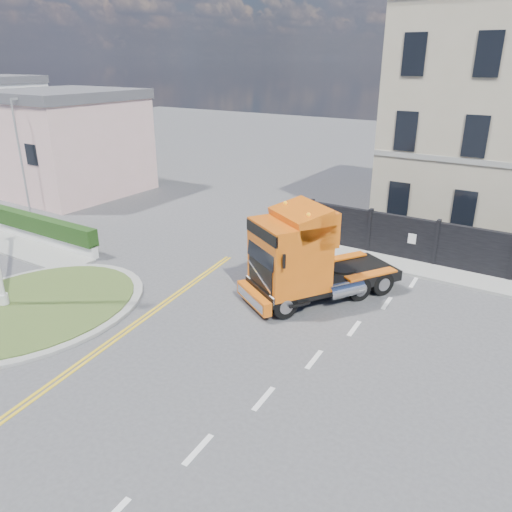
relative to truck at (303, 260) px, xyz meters
The scene contains 10 objects.
ground 3.45m from the truck, 103.57° to the right, with size 120.00×120.00×0.00m, color #424244.
traffic_island 9.88m from the truck, 142.25° to the right, with size 6.80×6.80×0.17m.
hedge_wall 13.82m from the truck, behind, with size 8.00×0.55×1.35m.
pavement_side 14.04m from the truck, 169.37° to the right, with size 8.50×1.80×0.10m, color gray.
seaside_bldg_pink 21.62m from the truck, 163.79° to the left, with size 8.00×8.00×6.00m, color beige.
seaside_bldg_cream 29.83m from the truck, 164.39° to the left, with size 9.00×8.00×5.00m, color white.
hoarding_fence 8.41m from the truck, 45.93° to the left, with size 18.80×0.25×2.00m.
pavement_far 7.52m from the truck, 44.13° to the left, with size 20.00×1.60×0.12m, color gray.
truck is the anchor object (origin of this frame).
lamppost_slim 19.22m from the truck, behind, with size 0.27×0.53×6.48m.
Camera 1 is at (8.44, -12.09, 8.44)m, focal length 35.00 mm.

